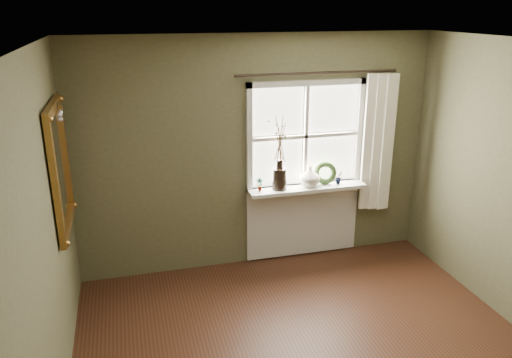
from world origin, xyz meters
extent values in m
plane|color=silver|center=(0.00, 0.00, 2.60)|extent=(4.50, 4.50, 0.00)
cube|color=brown|center=(0.00, 2.30, 1.30)|extent=(4.00, 0.10, 2.60)
cube|color=brown|center=(-2.05, 0.00, 1.30)|extent=(0.10, 4.50, 2.60)
cube|color=silver|center=(0.55, 2.22, 0.89)|extent=(1.36, 0.06, 0.06)
cube|color=silver|center=(0.55, 2.22, 2.07)|extent=(1.36, 0.06, 0.06)
cube|color=silver|center=(-0.10, 2.22, 1.48)|extent=(0.06, 0.06, 1.24)
cube|color=silver|center=(1.20, 2.22, 1.48)|extent=(0.06, 0.06, 1.24)
cube|color=silver|center=(0.55, 2.22, 1.48)|extent=(1.24, 0.05, 0.04)
cube|color=silver|center=(0.55, 2.22, 1.48)|extent=(0.04, 0.05, 1.12)
cube|color=white|center=(0.23, 2.25, 1.77)|extent=(0.59, 0.01, 0.53)
cube|color=white|center=(0.88, 2.25, 1.77)|extent=(0.59, 0.01, 0.53)
cube|color=white|center=(0.23, 2.25, 1.19)|extent=(0.59, 0.01, 0.53)
cube|color=white|center=(0.88, 2.25, 1.19)|extent=(0.59, 0.01, 0.53)
cube|color=silver|center=(0.55, 2.12, 0.90)|extent=(1.36, 0.26, 0.04)
cube|color=silver|center=(0.55, 2.23, 0.46)|extent=(1.36, 0.04, 0.88)
cylinder|color=black|center=(0.22, 2.12, 1.04)|extent=(0.21, 0.21, 0.24)
imported|color=beige|center=(0.58, 2.12, 1.04)|extent=(0.30, 0.30, 0.24)
torus|color=#2C441E|center=(0.78, 2.16, 1.02)|extent=(0.29, 0.19, 0.27)
imported|color=#2C441E|center=(-0.01, 2.12, 0.99)|extent=(0.09, 0.06, 0.15)
imported|color=#2C441E|center=(0.94, 2.12, 0.99)|extent=(0.09, 0.08, 0.15)
cube|color=white|center=(1.39, 2.13, 1.37)|extent=(0.36, 0.12, 1.59)
cylinder|color=black|center=(0.65, 2.17, 2.18)|extent=(1.84, 0.03, 0.03)
cube|color=white|center=(-1.97, 1.55, 1.53)|extent=(0.02, 0.79, 0.97)
cube|color=olive|center=(-1.96, 1.55, 2.06)|extent=(0.05, 0.95, 0.08)
cube|color=olive|center=(-1.96, 1.55, 1.01)|extent=(0.05, 0.95, 0.08)
cube|color=olive|center=(-1.96, 1.12, 1.53)|extent=(0.05, 0.08, 0.97)
cube|color=olive|center=(-1.96, 1.99, 1.53)|extent=(0.05, 0.08, 0.97)
sphere|color=silver|center=(-1.91, 1.52, 2.00)|extent=(0.04, 0.04, 0.04)
sphere|color=silver|center=(-1.91, 1.55, 1.96)|extent=(0.04, 0.04, 0.04)
sphere|color=silver|center=(-1.91, 1.58, 2.01)|extent=(0.04, 0.04, 0.04)
camera|label=1|loc=(-1.39, -2.86, 2.86)|focal=35.00mm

